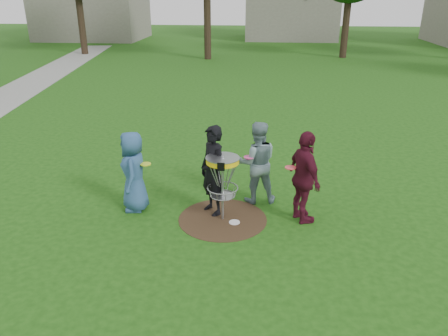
# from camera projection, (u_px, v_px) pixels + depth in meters

# --- Properties ---
(ground) EXTENTS (100.00, 100.00, 0.00)m
(ground) POSITION_uv_depth(u_px,v_px,m) (223.00, 219.00, 8.87)
(ground) COLOR #19470F
(ground) RESTS_ON ground
(dirt_patch) EXTENTS (1.80, 1.80, 0.01)m
(dirt_patch) POSITION_uv_depth(u_px,v_px,m) (223.00, 219.00, 8.87)
(dirt_patch) COLOR #47331E
(dirt_patch) RESTS_ON ground
(player_blue) EXTENTS (0.68, 0.92, 1.70)m
(player_blue) POSITION_uv_depth(u_px,v_px,m) (134.00, 172.00, 8.98)
(player_blue) COLOR #2E5380
(player_blue) RESTS_ON ground
(player_black) EXTENTS (0.78, 0.81, 1.88)m
(player_black) POSITION_uv_depth(u_px,v_px,m) (213.00, 171.00, 8.79)
(player_black) COLOR black
(player_black) RESTS_ON ground
(player_grey) EXTENTS (0.97, 0.81, 1.81)m
(player_grey) POSITION_uv_depth(u_px,v_px,m) (257.00, 162.00, 9.31)
(player_grey) COLOR gray
(player_grey) RESTS_ON ground
(player_maroon) EXTENTS (0.85, 1.19, 1.87)m
(player_maroon) POSITION_uv_depth(u_px,v_px,m) (304.00, 178.00, 8.47)
(player_maroon) COLOR #501224
(player_maroon) RESTS_ON ground
(disc_on_grass) EXTENTS (0.22, 0.22, 0.02)m
(disc_on_grass) POSITION_uv_depth(u_px,v_px,m) (234.00, 222.00, 8.72)
(disc_on_grass) COLOR white
(disc_on_grass) RESTS_ON ground
(disc_golf_basket) EXTENTS (0.66, 0.67, 1.38)m
(disc_golf_basket) POSITION_uv_depth(u_px,v_px,m) (223.00, 173.00, 8.48)
(disc_golf_basket) COLOR #9EA0A5
(disc_golf_basket) RESTS_ON ground
(held_discs) EXTENTS (3.12, 0.84, 0.12)m
(held_discs) POSITION_uv_depth(u_px,v_px,m) (226.00, 163.00, 8.69)
(held_discs) COLOR #C6DF18
(held_discs) RESTS_ON ground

